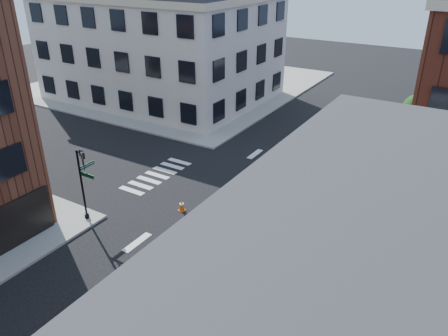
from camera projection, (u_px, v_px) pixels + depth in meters
name	position (u px, v px, depth m)	size (l,w,h in m)	color
ground	(242.00, 201.00, 28.25)	(120.00, 120.00, 0.00)	black
sidewalk_nw	(177.00, 83.00, 54.16)	(30.00, 30.00, 0.15)	gray
building_nw	(161.00, 46.00, 47.01)	(22.00, 16.00, 11.00)	beige
tree_near	(404.00, 130.00, 30.98)	(2.69, 2.69, 4.49)	black
tree_far	(418.00, 111.00, 35.71)	(2.43, 2.43, 4.07)	black
signal_pole	(83.00, 177.00, 25.02)	(1.29, 1.24, 4.60)	black
box_truck	(406.00, 244.00, 20.86)	(8.13, 2.72, 3.64)	white
traffic_cone	(182.00, 206.00, 27.02)	(0.45, 0.45, 0.73)	#D95409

